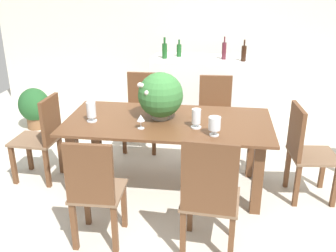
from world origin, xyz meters
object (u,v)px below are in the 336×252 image
object	(u,v)px
wine_bottle_amber	(244,53)
potted_plant_floor	(34,107)
wine_bottle_clear	(179,50)
wine_bottle_dark	(224,51)
flower_centerpiece	(161,95)
chair_near_right	(210,194)
wine_bottle_green	(165,50)
chair_head_end	(43,135)
chair_near_left	(94,189)
crystal_vase_center_near	(215,124)
chair_far_left	(143,107)
chair_foot_end	(304,148)
kitchen_counter	(208,92)
dining_table	(168,133)
crystal_vase_right	(91,111)
chair_far_right	(215,110)
wine_glass	(141,118)
crystal_vase_left	(196,117)

from	to	relation	value
wine_bottle_amber	potted_plant_floor	size ratio (longest dim) A/B	0.49
wine_bottle_clear	wine_bottle_dark	bearing A→B (deg)	-9.50
flower_centerpiece	chair_near_right	bearing A→B (deg)	-63.30
wine_bottle_green	wine_bottle_amber	size ratio (longest dim) A/B	1.01
chair_head_end	chair_near_left	distance (m)	1.33
potted_plant_floor	wine_bottle_dark	bearing A→B (deg)	9.45
crystal_vase_center_near	wine_bottle_amber	xyz separation A→B (m)	(0.34, 2.06, 0.23)
chair_far_left	chair_head_end	bearing A→B (deg)	-131.22
chair_foot_end	wine_bottle_dark	bearing A→B (deg)	17.98
chair_near_left	kitchen_counter	world-z (taller)	kitchen_counter
chair_near_left	wine_bottle_amber	xyz separation A→B (m)	(1.26, 2.75, 0.56)
dining_table	wine_bottle_clear	xyz separation A→B (m)	(-0.10, 1.94, 0.46)
crystal_vase_right	wine_bottle_clear	distance (m)	2.17
chair_far_right	flower_centerpiece	distance (m)	1.21
chair_head_end	crystal_vase_right	size ratio (longest dim) A/B	4.74
chair_head_end	chair_near_left	world-z (taller)	chair_near_left
chair_far_left	kitchen_counter	xyz separation A→B (m)	(0.79, 0.85, -0.04)
chair_head_end	wine_bottle_dark	distance (m)	2.69
chair_far_right	wine_bottle_amber	bearing A→B (deg)	61.44
wine_glass	kitchen_counter	world-z (taller)	kitchen_counter
dining_table	potted_plant_floor	size ratio (longest dim) A/B	3.46
wine_bottle_clear	wine_bottle_amber	size ratio (longest dim) A/B	0.82
kitchen_counter	chair_far_left	bearing A→B (deg)	-133.00
chair_near_right	dining_table	bearing A→B (deg)	-61.70
chair_head_end	chair_foot_end	xyz separation A→B (m)	(2.68, -0.00, 0.01)
chair_foot_end	kitchen_counter	xyz separation A→B (m)	(-1.01, 1.87, -0.04)
crystal_vase_center_near	wine_bottle_dark	xyz separation A→B (m)	(0.07, 2.14, 0.25)
flower_centerpiece	wine_glass	bearing A→B (deg)	-117.22
chair_foot_end	wine_bottle_amber	xyz separation A→B (m)	(-0.54, 1.76, 0.56)
crystal_vase_center_near	chair_head_end	bearing A→B (deg)	170.29
flower_centerpiece	wine_bottle_green	bearing A→B (deg)	96.67
crystal_vase_center_near	crystal_vase_right	size ratio (longest dim) A/B	0.89
chair_far_left	wine_bottle_green	size ratio (longest dim) A/B	3.24
chair_far_right	chair_near_left	bearing A→B (deg)	-117.70
wine_bottle_dark	flower_centerpiece	bearing A→B (deg)	-109.03
chair_far_left	kitchen_counter	bearing A→B (deg)	46.68
chair_near_right	crystal_vase_right	distance (m)	1.53
chair_far_right	crystal_vase_center_near	xyz separation A→B (m)	(0.01, -1.33, 0.34)
chair_foot_end	wine_bottle_clear	world-z (taller)	wine_bottle_clear
crystal_vase_left	crystal_vase_center_near	world-z (taller)	crystal_vase_left
chair_far_right	wine_glass	size ratio (longest dim) A/B	6.77
chair_far_left	wine_bottle_dark	xyz separation A→B (m)	(0.99, 0.82, 0.58)
chair_far_left	crystal_vase_right	world-z (taller)	crystal_vase_right
chair_head_end	chair_far_left	world-z (taller)	chair_far_left
crystal_vase_right	wine_bottle_amber	xyz separation A→B (m)	(1.54, 1.87, 0.23)
wine_bottle_dark	potted_plant_floor	world-z (taller)	wine_bottle_dark
chair_near_right	potted_plant_floor	xyz separation A→B (m)	(-2.57, 2.41, -0.25)
chair_near_left	wine_bottle_dark	bearing A→B (deg)	-110.49
chair_near_right	crystal_vase_right	xyz separation A→B (m)	(-1.20, 0.90, 0.30)
crystal_vase_right	wine_bottle_amber	distance (m)	2.43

